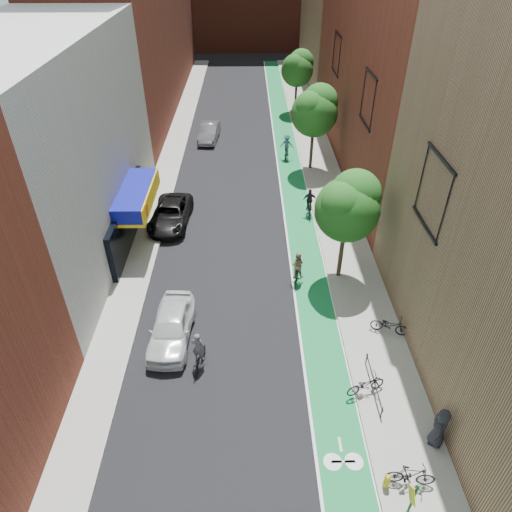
{
  "coord_description": "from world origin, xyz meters",
  "views": [
    {
      "loc": [
        0.58,
        -10.12,
        16.24
      ],
      "look_at": [
        0.94,
        10.03,
        1.5
      ],
      "focal_mm": 32.0,
      "sensor_mm": 36.0,
      "label": 1
    }
  ],
  "objects_px": {
    "fire_hydrant": "(387,481)",
    "cyclist_lane_near": "(297,270)",
    "cyclist_lead": "(199,356)",
    "cyclist_lane_far": "(287,148)",
    "parked_car_white": "(171,326)",
    "cyclist_lane_mid": "(309,206)",
    "pedestrian": "(440,427)",
    "parked_car_black": "(171,214)",
    "parked_car_silver": "(209,132)"
  },
  "relations": [
    {
      "from": "fire_hydrant",
      "to": "cyclist_lane_near",
      "type": "bearing_deg",
      "value": 100.24
    },
    {
      "from": "cyclist_lead",
      "to": "cyclist_lane_far",
      "type": "bearing_deg",
      "value": -92.22
    },
    {
      "from": "parked_car_white",
      "to": "fire_hydrant",
      "type": "xyz_separation_m",
      "value": [
        8.46,
        -7.42,
        -0.27
      ]
    },
    {
      "from": "cyclist_lane_far",
      "to": "cyclist_lane_mid",
      "type": "bearing_deg",
      "value": 108.7
    },
    {
      "from": "parked_car_white",
      "to": "cyclist_lane_far",
      "type": "xyz_separation_m",
      "value": [
        6.99,
        20.77,
        0.17
      ]
    },
    {
      "from": "cyclist_lead",
      "to": "cyclist_lane_mid",
      "type": "bearing_deg",
      "value": -104.43
    },
    {
      "from": "pedestrian",
      "to": "parked_car_black",
      "type": "bearing_deg",
      "value": -118.99
    },
    {
      "from": "parked_car_black",
      "to": "cyclist_lead",
      "type": "bearing_deg",
      "value": -73.28
    },
    {
      "from": "cyclist_lane_mid",
      "to": "pedestrian",
      "type": "xyz_separation_m",
      "value": [
        2.9,
        -17.15,
        0.37
      ]
    },
    {
      "from": "pedestrian",
      "to": "fire_hydrant",
      "type": "relative_size",
      "value": 2.75
    },
    {
      "from": "pedestrian",
      "to": "cyclist_lane_far",
      "type": "bearing_deg",
      "value": -147.82
    },
    {
      "from": "cyclist_lane_near",
      "to": "cyclist_lane_far",
      "type": "relative_size",
      "value": 0.9
    },
    {
      "from": "cyclist_lane_near",
      "to": "cyclist_lane_mid",
      "type": "bearing_deg",
      "value": -89.28
    },
    {
      "from": "parked_car_white",
      "to": "cyclist_lane_far",
      "type": "distance_m",
      "value": 21.92
    },
    {
      "from": "cyclist_lane_mid",
      "to": "fire_hydrant",
      "type": "bearing_deg",
      "value": 94.88
    },
    {
      "from": "pedestrian",
      "to": "cyclist_lead",
      "type": "bearing_deg",
      "value": -89.21
    },
    {
      "from": "parked_car_black",
      "to": "fire_hydrant",
      "type": "height_order",
      "value": "parked_car_black"
    },
    {
      "from": "cyclist_lane_far",
      "to": "pedestrian",
      "type": "height_order",
      "value": "cyclist_lane_far"
    },
    {
      "from": "cyclist_lead",
      "to": "cyclist_lane_mid",
      "type": "height_order",
      "value": "cyclist_lead"
    },
    {
      "from": "cyclist_lane_mid",
      "to": "fire_hydrant",
      "type": "distance_m",
      "value": 18.83
    },
    {
      "from": "parked_car_black",
      "to": "pedestrian",
      "type": "distance_m",
      "value": 20.31
    },
    {
      "from": "cyclist_lane_near",
      "to": "fire_hydrant",
      "type": "bearing_deg",
      "value": 112.74
    },
    {
      "from": "cyclist_lead",
      "to": "pedestrian",
      "type": "bearing_deg",
      "value": 168.35
    },
    {
      "from": "pedestrian",
      "to": "cyclist_lane_mid",
      "type": "bearing_deg",
      "value": -146.32
    },
    {
      "from": "cyclist_lane_near",
      "to": "fire_hydrant",
      "type": "xyz_separation_m",
      "value": [
        2.1,
        -11.62,
        -0.29
      ]
    },
    {
      "from": "pedestrian",
      "to": "cyclist_lane_near",
      "type": "bearing_deg",
      "value": -132.06
    },
    {
      "from": "parked_car_silver",
      "to": "pedestrian",
      "type": "relative_size",
      "value": 2.39
    },
    {
      "from": "pedestrian",
      "to": "fire_hydrant",
      "type": "bearing_deg",
      "value": -29.87
    },
    {
      "from": "parked_car_black",
      "to": "fire_hydrant",
      "type": "bearing_deg",
      "value": -57.58
    },
    {
      "from": "fire_hydrant",
      "to": "cyclist_lead",
      "type": "bearing_deg",
      "value": 141.01
    },
    {
      "from": "parked_car_black",
      "to": "cyclist_lane_near",
      "type": "xyz_separation_m",
      "value": [
        7.8,
        -6.28,
        0.08
      ]
    },
    {
      "from": "cyclist_lane_mid",
      "to": "fire_hydrant",
      "type": "relative_size",
      "value": 2.88
    },
    {
      "from": "parked_car_silver",
      "to": "pedestrian",
      "type": "distance_m",
      "value": 32.52
    },
    {
      "from": "cyclist_lead",
      "to": "cyclist_lane_near",
      "type": "height_order",
      "value": "cyclist_lead"
    },
    {
      "from": "parked_car_white",
      "to": "parked_car_black",
      "type": "distance_m",
      "value": 10.58
    },
    {
      "from": "parked_car_silver",
      "to": "cyclist_lead",
      "type": "height_order",
      "value": "cyclist_lead"
    },
    {
      "from": "parked_car_black",
      "to": "cyclist_lane_near",
      "type": "bearing_deg",
      "value": -35.36
    },
    {
      "from": "cyclist_lane_near",
      "to": "fire_hydrant",
      "type": "height_order",
      "value": "cyclist_lane_near"
    },
    {
      "from": "parked_car_white",
      "to": "cyclist_lead",
      "type": "distance_m",
      "value": 2.25
    },
    {
      "from": "cyclist_lead",
      "to": "cyclist_lane_mid",
      "type": "xyz_separation_m",
      "value": [
        6.43,
        13.13,
        0.07
      ]
    },
    {
      "from": "cyclist_lane_near",
      "to": "cyclist_lane_mid",
      "type": "relative_size",
      "value": 0.99
    },
    {
      "from": "parked_car_silver",
      "to": "cyclist_lane_near",
      "type": "relative_size",
      "value": 2.32
    },
    {
      "from": "cyclist_lane_near",
      "to": "cyclist_lead",
      "type": "bearing_deg",
      "value": 62.81
    },
    {
      "from": "parked_car_white",
      "to": "cyclist_lane_far",
      "type": "relative_size",
      "value": 2.17
    },
    {
      "from": "parked_car_white",
      "to": "cyclist_lead",
      "type": "relative_size",
      "value": 2.36
    },
    {
      "from": "parked_car_silver",
      "to": "fire_hydrant",
      "type": "relative_size",
      "value": 6.58
    },
    {
      "from": "parked_car_black",
      "to": "parked_car_silver",
      "type": "relative_size",
      "value": 1.16
    },
    {
      "from": "parked_car_black",
      "to": "cyclist_lane_near",
      "type": "height_order",
      "value": "cyclist_lane_near"
    },
    {
      "from": "cyclist_lane_mid",
      "to": "cyclist_lane_far",
      "type": "relative_size",
      "value": 0.92
    },
    {
      "from": "cyclist_lead",
      "to": "pedestrian",
      "type": "distance_m",
      "value": 10.16
    }
  ]
}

